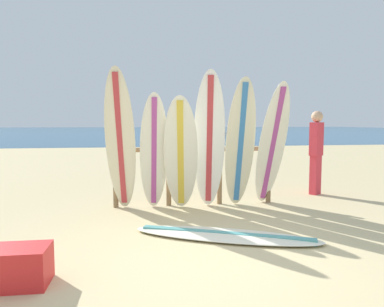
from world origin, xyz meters
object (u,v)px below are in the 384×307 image
object	(u,v)px
surfboard_leaning_center_right	(240,144)
small_boat_offshore	(216,133)
beachgoer_standing	(316,149)
surfboard_lying_on_sand	(226,235)
surfboard_leaning_right	(272,146)
cooler_box	(15,267)
surfboard_leaning_center_left	(181,154)
surfboard_leaning_left	(154,152)
surfboard_rack	(194,165)
surfboard_leaning_far_left	(120,141)
surfboard_leaning_center	(209,141)

from	to	relation	value
surfboard_leaning_center_right	small_boat_offshore	bearing A→B (deg)	78.42
beachgoer_standing	small_boat_offshore	bearing A→B (deg)	81.22
surfboard_lying_on_sand	small_boat_offshore	size ratio (longest dim) A/B	1.04
surfboard_leaning_right	cooler_box	size ratio (longest dim) A/B	3.63
surfboard_leaning_center_left	surfboard_lying_on_sand	xyz separation A→B (m)	(0.41, -1.53, -0.94)
surfboard_leaning_left	cooler_box	world-z (taller)	surfboard_leaning_left
surfboard_leaning_center_left	small_boat_offshore	distance (m)	35.56
surfboard_rack	small_boat_offshore	bearing A→B (deg)	77.11
surfboard_leaning_far_left	surfboard_leaning_center_right	world-z (taller)	surfboard_leaning_far_left
small_boat_offshore	surfboard_rack	bearing A→B (deg)	-102.89
surfboard_leaning_center_left	beachgoer_standing	bearing A→B (deg)	18.25
surfboard_leaning_center	cooler_box	world-z (taller)	surfboard_leaning_center
surfboard_rack	surfboard_leaning_left	world-z (taller)	surfboard_leaning_left
small_boat_offshore	surfboard_leaning_center_left	bearing A→B (deg)	-103.22
surfboard_rack	surfboard_leaning_center	distance (m)	0.62
cooler_box	beachgoer_standing	bearing A→B (deg)	37.24
surfboard_leaning_center_left	surfboard_leaning_center	distance (m)	0.54
surfboard_rack	beachgoer_standing	xyz separation A→B (m)	(2.64, 0.57, 0.23)
surfboard_rack	surfboard_leaning_left	distance (m)	0.84
small_boat_offshore	cooler_box	xyz separation A→B (m)	(-9.96, -37.20, -0.08)
surfboard_rack	surfboard_leaning_far_left	size ratio (longest dim) A/B	1.21
surfboard_leaning_center_left	surfboard_leaning_center_right	xyz separation A→B (m)	(1.04, 0.02, 0.16)
surfboard_leaning_center	small_boat_offshore	bearing A→B (deg)	77.56
surfboard_leaning_center_left	surfboard_rack	bearing A→B (deg)	53.16
surfboard_leaning_center	surfboard_leaning_center_right	xyz separation A→B (m)	(0.54, -0.01, -0.05)
small_boat_offshore	surfboard_leaning_center	bearing A→B (deg)	-102.44
surfboard_leaning_center_right	surfboard_leaning_right	size ratio (longest dim) A/B	1.03
surfboard_leaning_far_left	cooler_box	size ratio (longest dim) A/B	3.99
surfboard_leaning_center	beachgoer_standing	world-z (taller)	surfboard_leaning_center
surfboard_leaning_right	beachgoer_standing	bearing A→B (deg)	35.90
surfboard_rack	surfboard_leaning_center_left	size ratio (longest dim) A/B	1.50
surfboard_leaning_left	surfboard_lying_on_sand	world-z (taller)	surfboard_leaning_left
surfboard_rack	beachgoer_standing	distance (m)	2.71
surfboard_leaning_center_right	surfboard_leaning_left	bearing A→B (deg)	176.33
surfboard_leaning_far_left	surfboard_leaning_center_right	size ratio (longest dim) A/B	1.06
surfboard_leaning_right	small_boat_offshore	world-z (taller)	surfboard_leaning_right
surfboard_lying_on_sand	cooler_box	distance (m)	2.49
surfboard_lying_on_sand	beachgoer_standing	world-z (taller)	beachgoer_standing
surfboard_leaning_center_left	beachgoer_standing	xyz separation A→B (m)	(2.93, 0.97, -0.02)
surfboard_leaning_far_left	surfboard_lying_on_sand	xyz separation A→B (m)	(1.41, -1.64, -1.16)
beachgoer_standing	cooler_box	size ratio (longest dim) A/B	2.89
surfboard_leaning_center_right	surfboard_leaning_far_left	bearing A→B (deg)	177.67
surfboard_leaning_center_right	surfboard_rack	bearing A→B (deg)	153.27
surfboard_leaning_center_right	small_boat_offshore	xyz separation A→B (m)	(7.09, 34.59, -0.87)
beachgoer_standing	cooler_box	bearing A→B (deg)	-143.27
surfboard_leaning_left	beachgoer_standing	world-z (taller)	surfboard_leaning_left
surfboard_leaning_left	surfboard_lying_on_sand	bearing A→B (deg)	-62.54
surfboard_leaning_right	surfboard_leaning_center_left	bearing A→B (deg)	-179.72
surfboard_rack	small_boat_offshore	size ratio (longest dim) A/B	1.21
surfboard_rack	surfboard_leaning_far_left	xyz separation A→B (m)	(-1.30, -0.29, 0.47)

